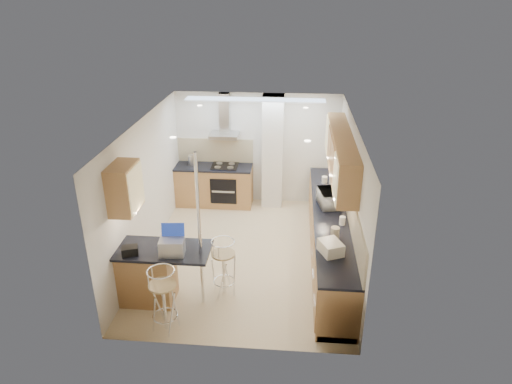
# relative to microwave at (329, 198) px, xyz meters

# --- Properties ---
(ground) EXTENTS (4.80, 4.80, 0.00)m
(ground) POSITION_rel_microwave_xyz_m (-1.48, -0.31, -1.07)
(ground) COLOR beige
(ground) RESTS_ON ground
(room_shell) EXTENTS (3.64, 4.84, 2.51)m
(room_shell) POSITION_rel_microwave_xyz_m (-1.15, 0.06, 0.47)
(room_shell) COLOR white
(room_shell) RESTS_ON ground
(right_counter) EXTENTS (0.63, 4.40, 0.92)m
(right_counter) POSITION_rel_microwave_xyz_m (0.02, -0.31, -0.61)
(right_counter) COLOR #A47841
(right_counter) RESTS_ON ground
(back_counter) EXTENTS (1.70, 0.63, 0.92)m
(back_counter) POSITION_rel_microwave_xyz_m (-2.43, 1.79, -0.61)
(back_counter) COLOR #A47841
(back_counter) RESTS_ON ground
(peninsula) EXTENTS (1.47, 0.72, 0.94)m
(peninsula) POSITION_rel_microwave_xyz_m (-2.60, -1.76, -0.59)
(peninsula) COLOR #A47841
(peninsula) RESTS_ON ground
(microwave) EXTENTS (0.46, 0.59, 0.29)m
(microwave) POSITION_rel_microwave_xyz_m (0.00, 0.00, 0.00)
(microwave) COLOR silver
(microwave) RESTS_ON right_counter
(laptop) EXTENTS (0.38, 0.30, 0.25)m
(laptop) POSITION_rel_microwave_xyz_m (-2.40, -1.89, -0.00)
(laptop) COLOR #A6A8AE
(laptop) RESTS_ON peninsula
(bag) EXTENTS (0.27, 0.24, 0.13)m
(bag) POSITION_rel_microwave_xyz_m (-3.02, -1.95, -0.06)
(bag) COLOR black
(bag) RESTS_ON peninsula
(bar_stool_near) EXTENTS (0.44, 0.44, 1.01)m
(bar_stool_near) POSITION_rel_microwave_xyz_m (-2.43, -2.41, -0.56)
(bar_stool_near) COLOR tan
(bar_stool_near) RESTS_ON ground
(bar_stool_end) EXTENTS (0.56, 0.56, 0.97)m
(bar_stool_end) POSITION_rel_microwave_xyz_m (-1.71, -1.49, -0.58)
(bar_stool_end) COLOR tan
(bar_stool_end) RESTS_ON ground
(jar_a) EXTENTS (0.13, 0.13, 0.19)m
(jar_a) POSITION_rel_microwave_xyz_m (0.13, 1.03, -0.05)
(jar_a) COLOR beige
(jar_a) RESTS_ON right_counter
(jar_b) EXTENTS (0.14, 0.14, 0.14)m
(jar_b) POSITION_rel_microwave_xyz_m (-0.03, 1.04, -0.08)
(jar_b) COLOR beige
(jar_b) RESTS_ON right_counter
(jar_c) EXTENTS (0.19, 0.19, 0.21)m
(jar_c) POSITION_rel_microwave_xyz_m (0.02, -1.21, -0.04)
(jar_c) COLOR #B3A78F
(jar_c) RESTS_ON right_counter
(jar_d) EXTENTS (0.11, 0.11, 0.14)m
(jar_d) POSITION_rel_microwave_xyz_m (0.18, -0.71, -0.08)
(jar_d) COLOR silver
(jar_d) RESTS_ON right_counter
(bread_bin) EXTENTS (0.41, 0.44, 0.19)m
(bread_bin) POSITION_rel_microwave_xyz_m (-0.07, -1.62, -0.05)
(bread_bin) COLOR beige
(bread_bin) RESTS_ON right_counter
(kettle) EXTENTS (0.16, 0.16, 0.23)m
(kettle) POSITION_rel_microwave_xyz_m (-2.92, 1.83, -0.03)
(kettle) COLOR #B6B8BB
(kettle) RESTS_ON back_counter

